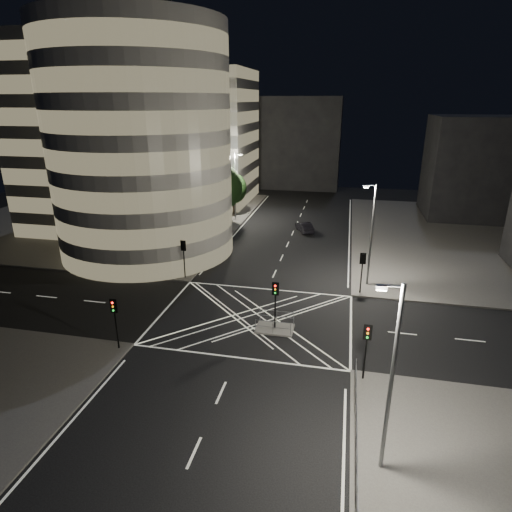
% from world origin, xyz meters
% --- Properties ---
extents(ground, '(120.00, 120.00, 0.00)m').
position_xyz_m(ground, '(0.00, 0.00, 0.00)').
color(ground, black).
rests_on(ground, ground).
extents(sidewalk_far_left, '(42.00, 42.00, 0.15)m').
position_xyz_m(sidewalk_far_left, '(-29.00, 27.00, 0.07)').
color(sidewalk_far_left, '#52504D').
rests_on(sidewalk_far_left, ground).
extents(central_island, '(3.00, 2.00, 0.15)m').
position_xyz_m(central_island, '(2.00, -1.50, 0.07)').
color(central_island, slate).
rests_on(central_island, ground).
extents(office_tower_curved, '(30.00, 29.00, 27.20)m').
position_xyz_m(office_tower_curved, '(-20.74, 18.74, 12.65)').
color(office_tower_curved, gray).
rests_on(office_tower_curved, sidewalk_far_left).
extents(office_block_rear, '(24.00, 16.00, 22.00)m').
position_xyz_m(office_block_rear, '(-22.00, 42.00, 11.15)').
color(office_block_rear, gray).
rests_on(office_block_rear, sidewalk_far_left).
extents(building_right_far, '(14.00, 12.00, 15.00)m').
position_xyz_m(building_right_far, '(26.00, 40.00, 7.65)').
color(building_right_far, black).
rests_on(building_right_far, sidewalk_far_right).
extents(building_far_end, '(18.00, 8.00, 18.00)m').
position_xyz_m(building_far_end, '(-4.00, 58.00, 9.00)').
color(building_far_end, black).
rests_on(building_far_end, ground).
extents(tree_a, '(4.01, 4.01, 6.19)m').
position_xyz_m(tree_a, '(-10.50, 9.00, 4.02)').
color(tree_a, black).
rests_on(tree_a, sidewalk_far_left).
extents(tree_b, '(4.66, 4.66, 7.24)m').
position_xyz_m(tree_b, '(-10.50, 15.00, 4.70)').
color(tree_b, black).
rests_on(tree_b, sidewalk_far_left).
extents(tree_c, '(3.76, 3.76, 6.30)m').
position_xyz_m(tree_c, '(-10.50, 21.00, 4.27)').
color(tree_c, black).
rests_on(tree_c, sidewalk_far_left).
extents(tree_d, '(5.56, 5.56, 8.62)m').
position_xyz_m(tree_d, '(-10.50, 27.00, 5.57)').
color(tree_d, black).
rests_on(tree_d, sidewalk_far_left).
extents(tree_e, '(4.12, 4.12, 6.50)m').
position_xyz_m(tree_e, '(-10.50, 33.00, 4.27)').
color(tree_e, black).
rests_on(tree_e, sidewalk_far_left).
extents(traffic_signal_fl, '(0.55, 0.22, 4.00)m').
position_xyz_m(traffic_signal_fl, '(-8.80, 6.80, 2.91)').
color(traffic_signal_fl, black).
rests_on(traffic_signal_fl, sidewalk_far_left).
extents(traffic_signal_nl, '(0.55, 0.22, 4.00)m').
position_xyz_m(traffic_signal_nl, '(-8.80, -6.80, 2.91)').
color(traffic_signal_nl, black).
rests_on(traffic_signal_nl, sidewalk_near_left).
extents(traffic_signal_fr, '(0.55, 0.22, 4.00)m').
position_xyz_m(traffic_signal_fr, '(8.80, 6.80, 2.91)').
color(traffic_signal_fr, black).
rests_on(traffic_signal_fr, sidewalk_far_right).
extents(traffic_signal_nr, '(0.55, 0.22, 4.00)m').
position_xyz_m(traffic_signal_nr, '(8.80, -6.80, 2.91)').
color(traffic_signal_nr, black).
rests_on(traffic_signal_nr, sidewalk_near_right).
extents(traffic_signal_island, '(0.55, 0.22, 4.00)m').
position_xyz_m(traffic_signal_island, '(2.00, -1.50, 2.91)').
color(traffic_signal_island, black).
rests_on(traffic_signal_island, central_island).
extents(street_lamp_left_near, '(1.25, 0.25, 10.00)m').
position_xyz_m(street_lamp_left_near, '(-9.44, 12.00, 5.54)').
color(street_lamp_left_near, slate).
rests_on(street_lamp_left_near, sidewalk_far_left).
extents(street_lamp_left_far, '(1.25, 0.25, 10.00)m').
position_xyz_m(street_lamp_left_far, '(-9.44, 30.00, 5.54)').
color(street_lamp_left_far, slate).
rests_on(street_lamp_left_far, sidewalk_far_left).
extents(street_lamp_right_far, '(1.25, 0.25, 10.00)m').
position_xyz_m(street_lamp_right_far, '(9.44, 9.00, 5.54)').
color(street_lamp_right_far, slate).
rests_on(street_lamp_right_far, sidewalk_far_right).
extents(street_lamp_right_near, '(1.25, 0.25, 10.00)m').
position_xyz_m(street_lamp_right_near, '(9.44, -14.00, 5.54)').
color(street_lamp_right_near, slate).
rests_on(street_lamp_right_near, sidewalk_near_right).
extents(railing_near_right, '(0.06, 11.70, 1.10)m').
position_xyz_m(railing_near_right, '(8.30, -12.15, 0.70)').
color(railing_near_right, slate).
rests_on(railing_near_right, sidewalk_near_right).
extents(railing_island_south, '(2.80, 0.06, 1.10)m').
position_xyz_m(railing_island_south, '(2.00, -2.40, 0.70)').
color(railing_island_south, slate).
rests_on(railing_island_south, central_island).
extents(railing_island_north, '(2.80, 0.06, 1.10)m').
position_xyz_m(railing_island_north, '(2.00, -0.60, 0.70)').
color(railing_island_north, slate).
rests_on(railing_island_north, central_island).
extents(sedan, '(3.09, 4.48, 1.40)m').
position_xyz_m(sedan, '(1.50, 26.02, 0.70)').
color(sedan, black).
rests_on(sedan, ground).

